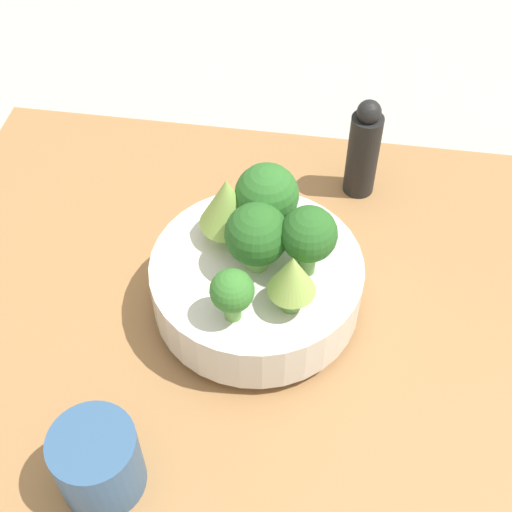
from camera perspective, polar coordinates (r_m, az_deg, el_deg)
ground_plane at (r=0.88m, az=1.87°, el=-5.75°), size 6.00×6.00×0.00m
table at (r=0.87m, az=1.91°, el=-5.03°), size 0.91×0.64×0.04m
bowl at (r=0.81m, az=0.00°, el=-2.46°), size 0.24×0.24×0.08m
broccoli_floret_center at (r=0.75m, az=0.00°, el=1.39°), size 0.07×0.07×0.08m
broccoli_floret_back at (r=0.79m, az=0.86°, el=4.78°), size 0.07×0.07×0.09m
broccoli_floret_right at (r=0.75m, az=4.26°, el=1.75°), size 0.06×0.06×0.09m
romanesco_piece_far at (r=0.78m, az=-2.35°, el=4.22°), size 0.06×0.06×0.09m
romanesco_piece_near at (r=0.72m, az=2.91°, el=-1.66°), size 0.05×0.05×0.08m
broccoli_floret_front at (r=0.72m, az=-1.93°, el=-2.91°), size 0.05×0.05×0.07m
cup at (r=0.72m, az=-12.52°, el=-15.77°), size 0.08×0.08×0.09m
pepper_mill at (r=0.95m, az=8.59°, el=8.40°), size 0.04×0.04×0.15m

